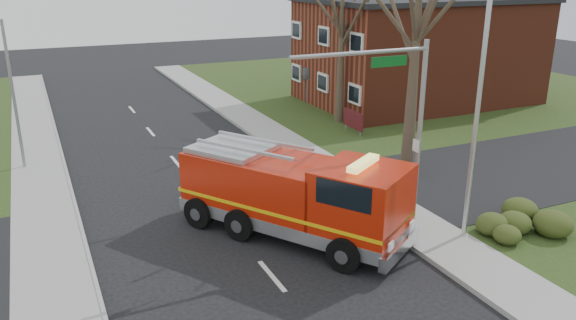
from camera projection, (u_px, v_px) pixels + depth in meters
name	position (u px, v px, depth m)	size (l,w,h in m)	color
ground	(272.00, 276.00, 17.50)	(120.00, 120.00, 0.00)	black
sidewalk_right	(432.00, 236.00, 19.95)	(2.40, 80.00, 0.15)	gray
brick_building	(418.00, 50.00, 39.34)	(15.40, 10.40, 7.25)	maroon
health_center_sign	(353.00, 120.00, 32.13)	(0.12, 2.00, 1.40)	#4D1217
hedge_corner	(514.00, 220.00, 20.05)	(2.80, 2.00, 0.90)	#2A3814
bare_tree_near	(418.00, 10.00, 24.04)	(6.00, 6.00, 12.00)	#3A2C22
bare_tree_far	(342.00, 16.00, 32.66)	(5.25, 5.25, 10.50)	#3A2C22
traffic_signal_mast	(392.00, 103.00, 19.34)	(5.29, 0.18, 6.80)	gray
streetlight_pole	(476.00, 114.00, 18.45)	(1.48, 0.16, 8.40)	#B7BABF
utility_pole_far	(14.00, 98.00, 25.67)	(0.14, 0.14, 7.00)	gray
fire_engine	(295.00, 196.00, 19.77)	(6.75, 8.39, 3.30)	#B71B08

